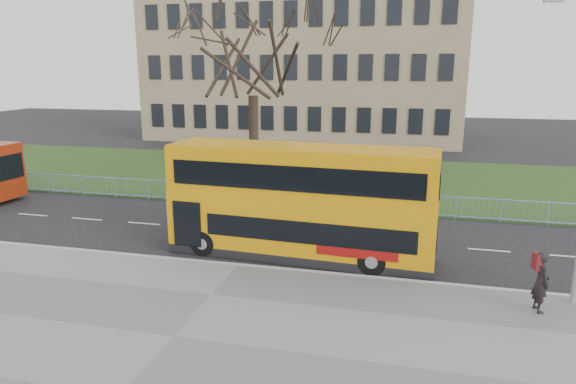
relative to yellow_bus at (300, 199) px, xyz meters
name	(u,v)px	position (x,y,z in m)	size (l,w,h in m)	color
ground	(252,253)	(-1.89, -0.15, -2.23)	(120.00, 120.00, 0.00)	black
pavement	(174,338)	(-1.89, -6.90, -2.17)	(80.00, 10.50, 0.12)	slate
kerb	(239,266)	(-1.89, -1.70, -2.16)	(80.00, 0.20, 0.14)	#9A9B9D
grass_verge	(318,177)	(-1.89, 14.15, -2.19)	(80.00, 15.40, 0.08)	#1E3915
guard_railing	(291,198)	(-1.89, 6.45, -1.68)	(40.00, 0.12, 1.10)	#769ED2
bare_tree	(253,77)	(-4.89, 9.85, 4.26)	(8.98, 8.98, 12.82)	black
civic_building	(308,67)	(-6.89, 34.85, 4.77)	(30.00, 15.00, 14.00)	#8C7358
yellow_bus	(300,199)	(0.00, 0.00, 0.00)	(10.04, 2.95, 4.16)	orange
pedestrian	(541,282)	(7.76, -3.05, -1.21)	(0.66, 0.43, 1.81)	black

